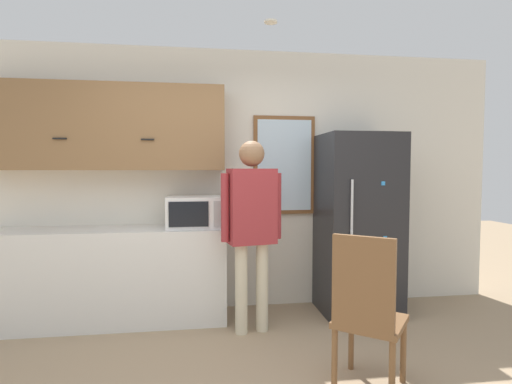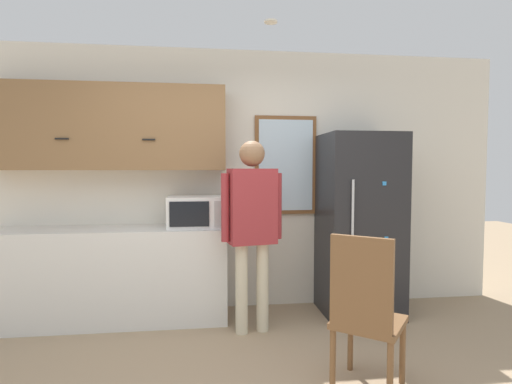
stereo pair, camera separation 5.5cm
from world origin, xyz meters
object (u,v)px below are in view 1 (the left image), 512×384
Objects in this scene: person at (252,216)px; refrigerator at (358,224)px; microwave at (194,212)px; chair at (367,309)px.

person is 1.19m from refrigerator.
microwave is 0.65m from person.
refrigerator reaches higher than microwave.
person reaches higher than microwave.
microwave is 0.30× the size of person.
person is 0.94× the size of refrigerator.
person reaches higher than chair.
microwave is 1.93m from chair.
chair is (1.12, -1.50, -0.49)m from microwave.
microwave is at bearing 130.50° from person.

